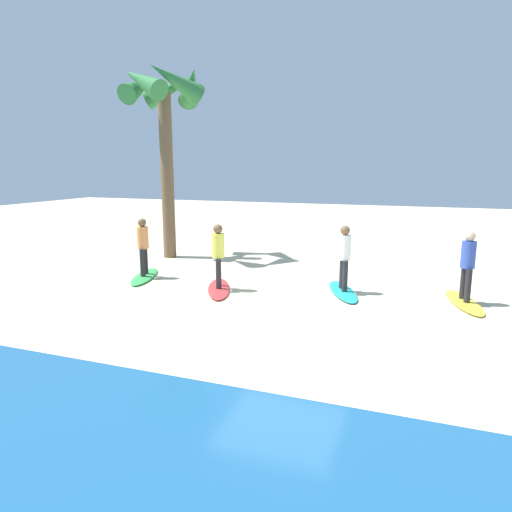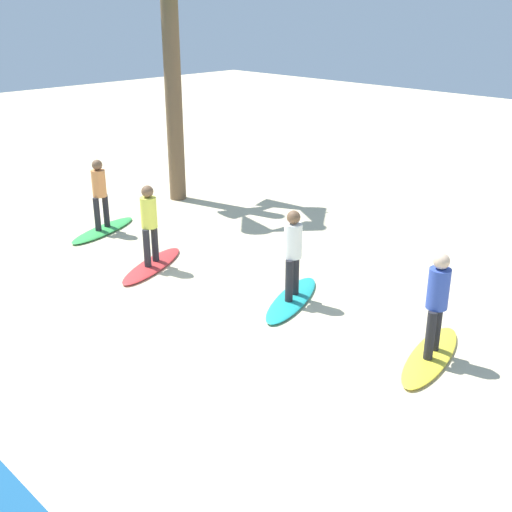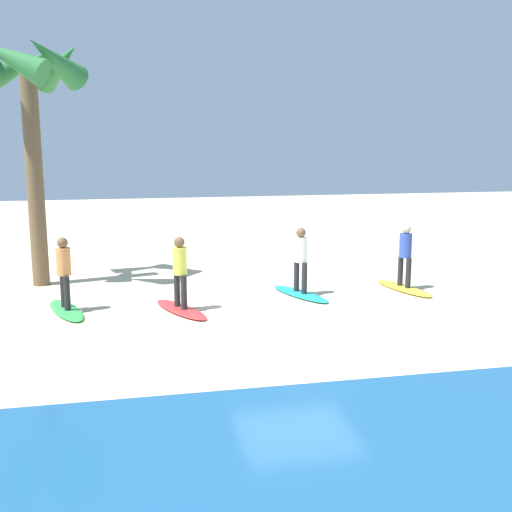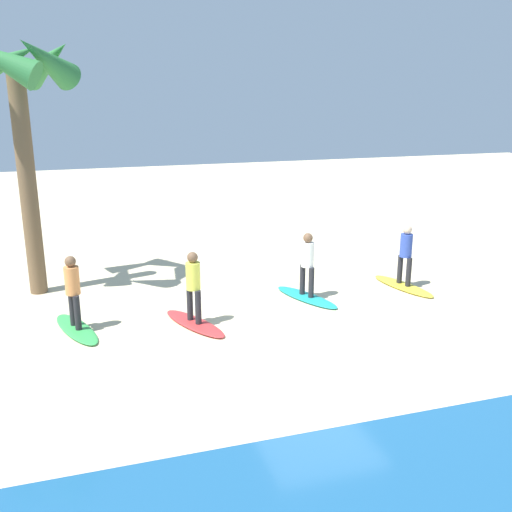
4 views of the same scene
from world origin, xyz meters
TOP-DOWN VIEW (x-y plane):
  - ground_plane at (0.00, 0.00)m, footprint 60.00×60.00m
  - surfboard_yellow at (-3.64, -2.69)m, footprint 1.05×2.17m
  - surfer_yellow at (-3.64, -2.69)m, footprint 0.32×0.45m
  - surfboard_teal at (-0.82, -2.67)m, footprint 1.30×2.16m
  - surfer_teal at (-0.82, -2.67)m, footprint 0.32×0.44m
  - surfboard_red at (2.27, -1.83)m, footprint 1.36×2.15m
  - surfer_red at (2.27, -1.83)m, footprint 0.32×0.43m
  - surfboard_green at (4.84, -2.30)m, footprint 1.21×2.17m
  - surfer_green at (4.84, -2.30)m, footprint 0.32×0.44m
  - palm_tree at (5.74, -5.26)m, footprint 2.88×3.03m

SIDE VIEW (x-z plane):
  - ground_plane at x=0.00m, z-range 0.00..0.00m
  - surfboard_yellow at x=-3.64m, z-range 0.00..0.09m
  - surfboard_teal at x=-0.82m, z-range 0.00..0.09m
  - surfboard_red at x=2.27m, z-range 0.00..0.09m
  - surfboard_green at x=4.84m, z-range 0.00..0.09m
  - surfer_yellow at x=-3.64m, z-range 0.22..1.86m
  - surfer_teal at x=-0.82m, z-range 0.22..1.86m
  - surfer_red at x=2.27m, z-range 0.22..1.86m
  - surfer_green at x=4.84m, z-range 0.22..1.86m
  - palm_tree at x=5.74m, z-range 1.97..8.49m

